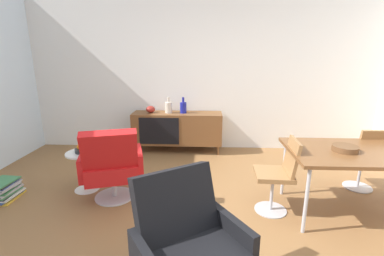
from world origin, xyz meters
name	(u,v)px	position (x,y,z in m)	size (l,w,h in m)	color
ground_plane	(201,227)	(0.00, 0.00, 0.00)	(8.32, 8.32, 0.00)	olive
wall_back	(204,73)	(0.00, 2.60, 1.40)	(6.80, 0.12, 2.80)	white
sideboard	(177,128)	(-0.47, 2.30, 0.44)	(1.60, 0.45, 0.72)	brown
vase_cobalt	(151,109)	(-0.95, 2.30, 0.78)	(0.16, 0.16, 0.12)	maroon
vase_sculptural_dark	(183,107)	(-0.35, 2.30, 0.82)	(0.12, 0.12, 0.28)	navy
vase_ceramic_small	(169,107)	(-0.62, 2.30, 0.82)	(0.13, 0.13, 0.28)	beige
dining_table	(365,154)	(1.74, 0.35, 0.70)	(1.60, 0.90, 0.74)	brown
wooden_bowl_on_table	(345,148)	(1.51, 0.33, 0.77)	(0.26, 0.26, 0.06)	brown
dining_chair_near_window	(279,173)	(0.86, 0.35, 0.47)	(0.44, 0.42, 0.86)	#9E7042
dining_chair_back_right	(366,156)	(2.10, 0.91, 0.47)	(0.42, 0.44, 0.86)	#9E7042
lounge_chair_red	(112,164)	(-1.07, 0.51, 0.47)	(0.83, 0.80, 0.95)	red
armchair_black_shell	(188,244)	(-0.08, -0.86, 0.47)	(0.90, 0.89, 0.95)	black
side_table_round	(85,167)	(-1.52, 0.76, 0.32)	(0.44, 0.44, 0.52)	white
fruit_bowl	(83,150)	(-1.52, 0.75, 0.56)	(0.20, 0.20, 0.11)	#262628
magazine_stack	(3,190)	(-2.45, 0.47, 0.11)	(0.33, 0.40, 0.23)	gold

